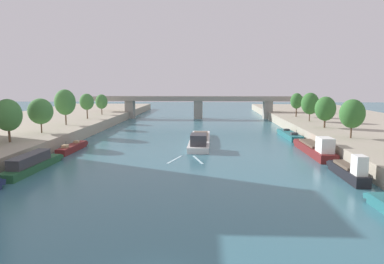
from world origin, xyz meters
TOP-DOWN VIEW (x-y plane):
  - quay_left at (-40.94, 55.00)m, footprint 36.00×170.00m
  - barge_midriver at (1.72, 48.42)m, footprint 3.96×22.48m
  - wake_behind_barge at (-0.02, 34.39)m, footprint 5.60×5.89m
  - moored_boat_left_lone at (-20.55, 26.56)m, footprint 2.65×13.78m
  - moored_boat_left_upstream at (-20.45, 40.55)m, footprint 1.95×10.61m
  - moored_boat_right_lone at (20.87, 24.38)m, footprint 1.76×10.38m
  - moored_boat_right_midway at (21.15, 39.29)m, footprint 2.89×16.60m
  - moored_boat_right_end at (21.13, 57.92)m, footprint 2.82×14.10m
  - tree_left_distant at (-28.59, 35.33)m, footprint 4.30×4.30m
  - tree_left_end_of_row at (-28.40, 45.89)m, footprint 4.61×4.61m
  - tree_left_past_mid at (-28.89, 58.69)m, footprint 4.64×4.64m
  - tree_left_by_lamp at (-28.78, 72.57)m, footprint 3.69×3.69m
  - tree_left_nearest at (-28.54, 84.66)m, footprint 3.54×3.54m
  - tree_right_distant at (28.00, 42.18)m, footprint 4.23×4.23m
  - tree_right_third at (28.09, 56.34)m, footprint 4.31×4.31m
  - tree_right_nearest at (28.48, 69.01)m, footprint 4.31×4.31m
  - tree_right_end_of_row at (28.02, 80.49)m, footprint 3.40×3.40m
  - bridge_far at (0.00, 97.86)m, footprint 69.88×4.40m

SIDE VIEW (x-z plane):
  - wake_behind_barge at x=-0.02m, z-range 0.00..0.03m
  - moored_boat_left_upstream at x=-20.45m, z-range -0.51..1.70m
  - moored_boat_right_end at x=21.13m, z-range -0.52..1.71m
  - barge_midriver at x=1.72m, z-range -0.60..2.30m
  - moored_boat_left_lone at x=-20.55m, z-range -0.20..2.20m
  - moored_boat_right_lone at x=20.87m, z-range -0.74..2.83m
  - moored_boat_right_midway at x=21.15m, z-range -0.73..2.86m
  - quay_left at x=-40.94m, z-range 0.00..2.39m
  - bridge_far at x=0.00m, z-range 1.12..8.51m
  - tree_left_nearest at x=-28.54m, z-range 3.24..9.31m
  - tree_right_third at x=28.09m, z-range 3.12..9.74m
  - tree_left_end_of_row at x=-28.40m, z-range 3.23..9.80m
  - tree_right_distant at x=28.00m, z-range 3.25..9.97m
  - tree_left_distant at x=-28.59m, z-range 3.28..10.23m
  - tree_right_nearest at x=28.48m, z-range 3.25..10.31m
  - tree_right_end_of_row at x=28.02m, z-range 3.51..10.15m
  - tree_left_by_lamp at x=-28.78m, z-range 3.55..10.20m
  - tree_left_past_mid at x=-28.89m, z-range 3.50..11.54m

